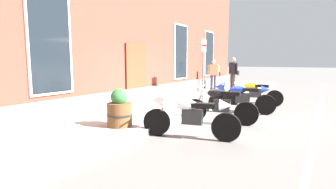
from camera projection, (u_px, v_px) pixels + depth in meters
ground_plane at (200, 115)px, 8.31m from camera, size 140.00×140.00×0.00m
sidewalk at (165, 108)px, 8.97m from camera, size 26.27×2.57×0.16m
lane_stripe at (315, 128)px, 6.66m from camera, size 26.27×0.12×0.01m
motorcycle_white_sport at (186, 114)px, 5.72m from camera, size 0.77×2.13×0.99m
motorcycle_black_naked at (219, 105)px, 7.10m from camera, size 0.66×2.01×1.01m
motorcycle_blue_sport at (239, 96)px, 8.50m from camera, size 0.70×2.11×1.02m
motorcycle_yellow_naked at (253, 93)px, 9.93m from camera, size 0.76×2.07×0.94m
pedestrian_tan_coat at (214, 73)px, 13.72m from camera, size 0.32×0.64×1.60m
pedestrian_dark_jacket at (233, 72)px, 14.10m from camera, size 0.36×0.63×1.71m
parking_sign at (203, 61)px, 9.84m from camera, size 0.36×0.07×2.36m
barrel_planter at (120, 110)px, 6.17m from camera, size 0.62×0.62×0.89m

